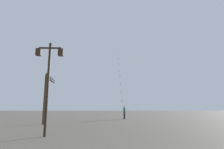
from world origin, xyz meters
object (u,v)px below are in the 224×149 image
bare_tree (45,96)px  kite_flyer (124,112)px  twin_lantern_lamp_post (49,70)px  kite_train (120,78)px

bare_tree → kite_flyer: bearing=44.0°
twin_lantern_lamp_post → kite_flyer: bearing=69.4°
kite_train → twin_lantern_lamp_post: bearing=-104.1°
twin_lantern_lamp_post → bare_tree: twin_lantern_lamp_post is taller
twin_lantern_lamp_post → bare_tree: 7.62m
kite_train → kite_flyer: size_ratio=7.80×
kite_train → kite_flyer: 9.54m
bare_tree → kite_train: bearing=62.1°
twin_lantern_lamp_post → kite_flyer: 16.17m
kite_flyer → kite_train: bearing=-0.0°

